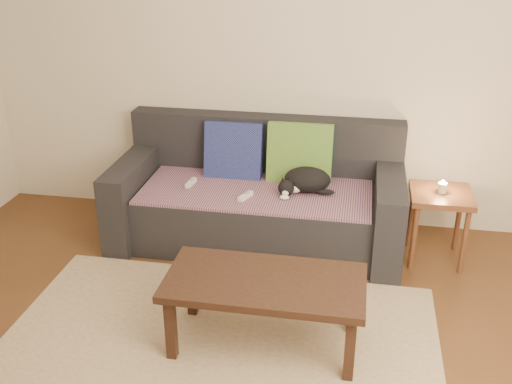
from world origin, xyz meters
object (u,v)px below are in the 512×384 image
(sofa, at_px, (258,201))
(wii_remote_a, at_px, (191,183))
(wii_remote_b, at_px, (246,196))
(coffee_table, at_px, (265,288))
(cat, at_px, (306,180))
(side_table, at_px, (440,204))

(sofa, distance_m, wii_remote_a, 0.52)
(wii_remote_b, xyz_separation_m, coffee_table, (0.31, -1.01, -0.07))
(sofa, relative_size, cat, 5.18)
(sofa, xyz_separation_m, coffee_table, (0.26, -1.26, 0.07))
(coffee_table, bearing_deg, wii_remote_b, 106.94)
(wii_remote_b, relative_size, side_table, 0.29)
(wii_remote_a, height_order, coffee_table, wii_remote_a)
(cat, distance_m, wii_remote_b, 0.45)
(sofa, xyz_separation_m, wii_remote_a, (-0.49, -0.09, 0.15))
(wii_remote_a, bearing_deg, wii_remote_b, -103.86)
(wii_remote_b, bearing_deg, sofa, 11.80)
(cat, height_order, side_table, cat)
(side_table, bearing_deg, sofa, 176.20)
(wii_remote_a, xyz_separation_m, coffee_table, (0.75, -1.17, -0.07))
(wii_remote_a, bearing_deg, coffee_table, -141.12)
(cat, bearing_deg, wii_remote_a, 176.57)
(sofa, xyz_separation_m, side_table, (1.29, -0.09, 0.12))
(cat, distance_m, side_table, 0.95)
(sofa, bearing_deg, wii_remote_b, -100.66)
(cat, distance_m, coffee_table, 1.21)
(wii_remote_a, relative_size, side_table, 0.29)
(wii_remote_b, bearing_deg, cat, -41.65)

